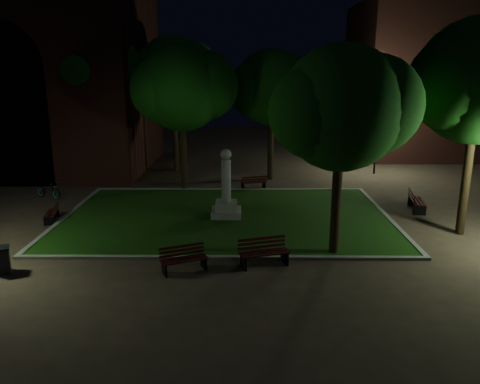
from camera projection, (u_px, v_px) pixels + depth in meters
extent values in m
plane|color=#453327|center=(225.00, 231.00, 20.29)|extent=(80.00, 80.00, 0.00)
cube|color=#193D0D|center=(226.00, 216.00, 22.21)|extent=(15.00, 10.00, 0.08)
cube|color=slate|center=(222.00, 258.00, 17.27)|extent=(15.40, 0.20, 0.12)
cube|color=slate|center=(230.00, 190.00, 27.14)|extent=(15.40, 0.20, 0.12)
cube|color=slate|center=(67.00, 216.00, 22.26)|extent=(0.20, 10.00, 0.12)
cube|color=slate|center=(386.00, 216.00, 22.15)|extent=(0.20, 10.00, 0.12)
cube|color=gray|center=(226.00, 213.00, 22.17)|extent=(1.40, 1.40, 0.30)
cube|color=gray|center=(226.00, 206.00, 22.08)|extent=(1.00, 1.00, 0.40)
cylinder|color=gray|center=(226.00, 181.00, 21.78)|extent=(0.44, 0.44, 2.00)
sphere|color=gray|center=(226.00, 154.00, 21.46)|extent=(0.50, 0.50, 0.50)
cube|color=black|center=(19.00, 125.00, 28.69)|extent=(5.00, 3.00, 7.00)
cylinder|color=black|center=(12.00, 66.00, 27.81)|extent=(5.00, 3.00, 5.00)
plane|color=orange|center=(28.00, 123.00, 29.85)|extent=(6.30, 0.00, 6.30)
cube|color=#471E17|center=(455.00, 80.00, 38.00)|extent=(16.00, 10.00, 12.00)
cylinder|color=black|center=(184.00, 153.00, 26.73)|extent=(0.36, 0.36, 4.39)
sphere|color=#155011|center=(182.00, 88.00, 25.80)|extent=(4.85, 4.85, 4.85)
sphere|color=#155011|center=(204.00, 86.00, 25.96)|extent=(3.88, 3.88, 3.88)
sphere|color=#155011|center=(163.00, 90.00, 25.55)|extent=(3.64, 3.64, 3.64)
cylinder|color=black|center=(271.00, 145.00, 29.46)|extent=(0.36, 0.36, 4.36)
sphere|color=#155011|center=(272.00, 87.00, 28.55)|extent=(4.65, 4.65, 4.65)
sphere|color=#155011|center=(290.00, 86.00, 28.71)|extent=(3.72, 3.72, 3.72)
sphere|color=#155011|center=(256.00, 89.00, 28.29)|extent=(3.49, 3.49, 3.49)
cylinder|color=black|center=(466.00, 178.00, 19.40)|extent=(0.36, 0.36, 4.85)
sphere|color=#155011|center=(478.00, 81.00, 18.41)|extent=(5.03, 5.03, 5.03)
sphere|color=#155011|center=(456.00, 84.00, 18.15)|extent=(3.77, 3.77, 3.77)
cylinder|color=black|center=(336.00, 201.00, 17.32)|extent=(0.36, 0.36, 4.13)
sphere|color=#155011|center=(341.00, 108.00, 16.45)|extent=(4.51, 4.51, 4.51)
sphere|color=#155011|center=(372.00, 105.00, 16.61)|extent=(3.61, 3.61, 3.61)
sphere|color=#155011|center=(317.00, 112.00, 16.20)|extent=(3.38, 3.38, 3.38)
cylinder|color=black|center=(94.00, 138.00, 29.74)|extent=(0.36, 0.36, 5.23)
sphere|color=#155011|center=(88.00, 70.00, 28.69)|extent=(5.11, 5.11, 5.11)
sphere|color=#155011|center=(110.00, 69.00, 28.85)|extent=(4.09, 4.09, 4.09)
sphere|color=#155011|center=(70.00, 72.00, 28.44)|extent=(3.83, 3.83, 3.83)
cylinder|color=black|center=(175.00, 132.00, 31.95)|extent=(0.36, 0.36, 5.34)
sphere|color=#155011|center=(173.00, 71.00, 30.93)|extent=(4.64, 4.64, 4.64)
sphere|color=#155011|center=(191.00, 69.00, 31.09)|extent=(3.72, 3.72, 3.72)
sphere|color=#155011|center=(158.00, 72.00, 30.67)|extent=(3.48, 3.48, 3.48)
cylinder|color=black|center=(53.00, 143.00, 29.85)|extent=(0.12, 0.12, 4.60)
cylinder|color=black|center=(49.00, 106.00, 29.27)|extent=(0.90, 0.08, 0.08)
sphere|color=#D8FFD8|center=(42.00, 106.00, 29.27)|extent=(0.28, 0.28, 0.28)
sphere|color=#D8FFD8|center=(56.00, 106.00, 29.27)|extent=(0.28, 0.28, 0.28)
cylinder|color=black|center=(376.00, 142.00, 31.03)|extent=(0.12, 0.12, 4.33)
cylinder|color=black|center=(379.00, 109.00, 30.49)|extent=(0.90, 0.08, 0.08)
sphere|color=#D8FFD8|center=(372.00, 109.00, 30.49)|extent=(0.28, 0.28, 0.28)
sphere|color=#D8FFD8|center=(386.00, 109.00, 30.48)|extent=(0.28, 0.28, 0.28)
cube|color=black|center=(164.00, 269.00, 15.91)|extent=(0.28, 0.53, 0.45)
cube|color=black|center=(204.00, 262.00, 16.45)|extent=(0.28, 0.53, 0.45)
cube|color=black|center=(186.00, 262.00, 15.93)|extent=(1.52, 0.73, 0.04)
cube|color=black|center=(185.00, 260.00, 16.05)|extent=(1.52, 0.73, 0.04)
cube|color=black|center=(184.00, 259.00, 16.18)|extent=(1.52, 0.73, 0.04)
cube|color=black|center=(182.00, 257.00, 16.31)|extent=(1.52, 0.73, 0.04)
cube|color=black|center=(182.00, 254.00, 16.33)|extent=(1.51, 0.70, 0.10)
cube|color=black|center=(182.00, 250.00, 16.30)|extent=(1.51, 0.70, 0.10)
cube|color=black|center=(182.00, 246.00, 16.26)|extent=(1.51, 0.70, 0.10)
cube|color=black|center=(243.00, 262.00, 16.44)|extent=(0.25, 0.61, 0.49)
cube|color=black|center=(285.00, 257.00, 16.88)|extent=(0.25, 0.61, 0.49)
cube|color=black|center=(267.00, 255.00, 16.37)|extent=(1.74, 0.63, 0.04)
cube|color=black|center=(265.00, 253.00, 16.51)|extent=(1.74, 0.63, 0.04)
cube|color=black|center=(264.00, 252.00, 16.66)|extent=(1.74, 0.63, 0.04)
cube|color=black|center=(262.00, 250.00, 16.80)|extent=(1.74, 0.63, 0.04)
cube|color=black|center=(262.00, 247.00, 16.84)|extent=(1.73, 0.59, 0.11)
cube|color=black|center=(262.00, 243.00, 16.80)|extent=(1.73, 0.59, 0.11)
cube|color=black|center=(262.00, 238.00, 16.76)|extent=(1.73, 0.59, 0.11)
cube|color=black|center=(54.00, 213.00, 22.19)|extent=(0.48, 0.15, 0.38)
cube|color=black|center=(49.00, 221.00, 21.03)|extent=(0.48, 0.15, 0.38)
cube|color=black|center=(47.00, 213.00, 21.52)|extent=(0.38, 1.38, 0.03)
cube|color=black|center=(50.00, 213.00, 21.54)|extent=(0.38, 1.38, 0.03)
cube|color=black|center=(52.00, 213.00, 21.57)|extent=(0.38, 1.38, 0.03)
cube|color=black|center=(55.00, 213.00, 21.59)|extent=(0.38, 1.38, 0.03)
cube|color=black|center=(56.00, 211.00, 21.58)|extent=(0.35, 1.38, 0.08)
cube|color=black|center=(56.00, 208.00, 21.55)|extent=(0.35, 1.38, 0.08)
cube|color=black|center=(56.00, 206.00, 21.52)|extent=(0.35, 1.38, 0.08)
cube|color=black|center=(419.00, 210.00, 22.49)|extent=(0.61, 0.17, 0.49)
cube|color=black|center=(414.00, 202.00, 23.96)|extent=(0.61, 0.17, 0.49)
cube|color=black|center=(422.00, 201.00, 23.12)|extent=(0.41, 1.76, 0.04)
cube|color=black|center=(419.00, 201.00, 23.14)|extent=(0.41, 1.76, 0.04)
cube|color=black|center=(416.00, 201.00, 23.17)|extent=(0.41, 1.76, 0.04)
cube|color=black|center=(412.00, 201.00, 23.20)|extent=(0.41, 1.76, 0.04)
cube|color=black|center=(411.00, 198.00, 23.18)|extent=(0.37, 1.76, 0.11)
cube|color=black|center=(412.00, 195.00, 23.14)|extent=(0.37, 1.76, 0.11)
cube|color=black|center=(412.00, 192.00, 23.10)|extent=(0.37, 1.76, 0.11)
cube|color=black|center=(264.00, 185.00, 27.62)|extent=(0.19, 0.51, 0.41)
cube|color=black|center=(243.00, 186.00, 27.29)|extent=(0.19, 0.51, 0.41)
cube|color=black|center=(252.00, 181.00, 27.59)|extent=(1.46, 0.48, 0.04)
cube|color=black|center=(253.00, 182.00, 27.47)|extent=(1.46, 0.48, 0.04)
cube|color=black|center=(254.00, 182.00, 27.35)|extent=(1.46, 0.48, 0.04)
cube|color=black|center=(254.00, 183.00, 27.23)|extent=(1.46, 0.48, 0.04)
cube|color=black|center=(255.00, 181.00, 27.15)|extent=(1.45, 0.45, 0.09)
cube|color=black|center=(255.00, 179.00, 27.12)|extent=(1.45, 0.45, 0.09)
cube|color=black|center=(255.00, 177.00, 27.09)|extent=(1.45, 0.45, 0.09)
cube|color=black|center=(2.00, 261.00, 16.01)|extent=(0.65, 0.65, 0.88)
cube|color=black|center=(0.00, 248.00, 15.89)|extent=(0.73, 0.73, 0.06)
imported|color=black|center=(49.00, 190.00, 25.49)|extent=(1.78, 1.23, 0.89)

